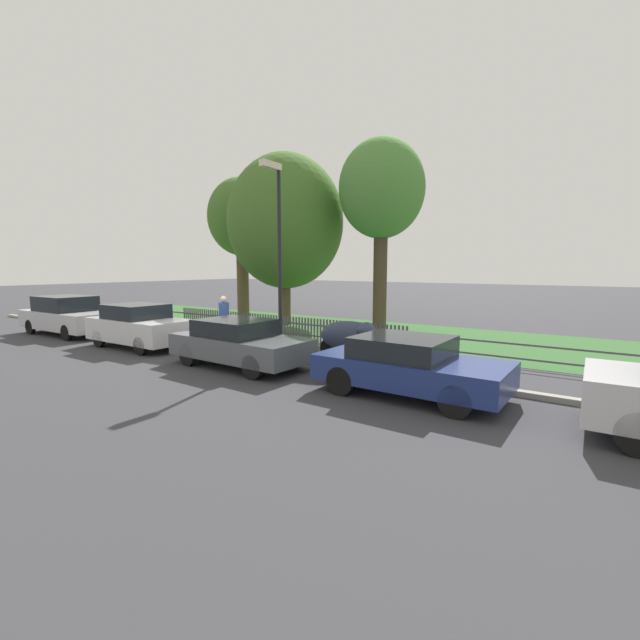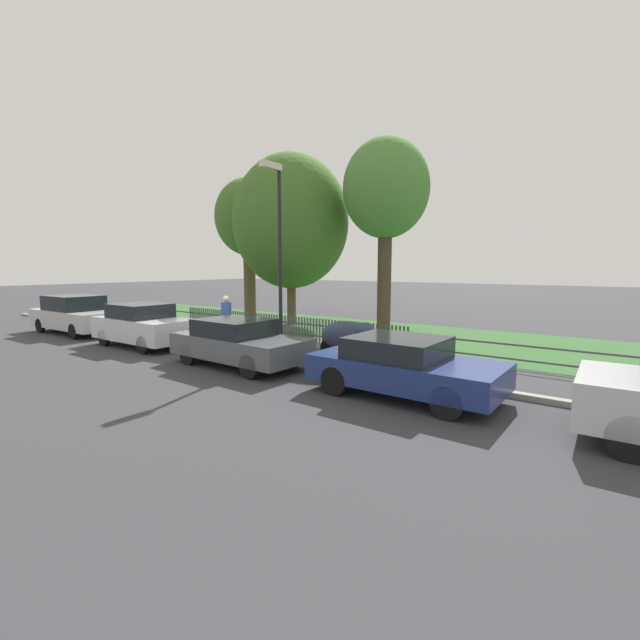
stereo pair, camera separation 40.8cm
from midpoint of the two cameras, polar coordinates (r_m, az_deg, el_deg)
ground_plane at (r=14.18m, az=-12.30°, el=-3.84°), size 120.00×120.00×0.00m
kerb_stone at (r=14.23m, az=-12.01°, el=-3.55°), size 32.55×0.20×0.12m
grass_strip at (r=18.72m, az=1.83°, el=-1.02°), size 32.55×6.63×0.01m
park_fence at (r=16.07m, az=-4.84°, el=-0.86°), size 32.55×0.05×0.86m
parked_car_silver_hatchback at (r=19.63m, az=-29.19°, el=0.63°), size 4.46×1.90×1.51m
parked_car_black_saloon at (r=15.41m, az=-21.77°, el=-0.62°), size 3.74×1.72×1.42m
parked_car_navy_estate at (r=11.65m, az=-9.84°, el=-2.90°), size 3.95×1.81×1.26m
parked_car_red_compact at (r=9.04m, az=12.35°, el=-5.96°), size 3.87×1.88×1.22m
covered_motorcycle at (r=12.27m, az=5.25°, el=-2.26°), size 2.04×0.71×1.11m
tree_nearest_kerb at (r=23.43m, az=-9.01°, el=13.16°), size 3.52×3.52×7.28m
tree_behind_motorcycle at (r=19.84m, az=-3.31°, el=12.92°), size 5.23×5.23×7.68m
tree_mid_park at (r=17.79m, az=9.46°, el=16.63°), size 3.40×3.40×7.68m
pedestrian_near_fence at (r=14.72m, az=-11.58°, el=0.34°), size 0.41×0.41×1.69m
street_lamp at (r=12.73m, az=-4.77°, el=10.98°), size 0.20×0.79×5.58m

